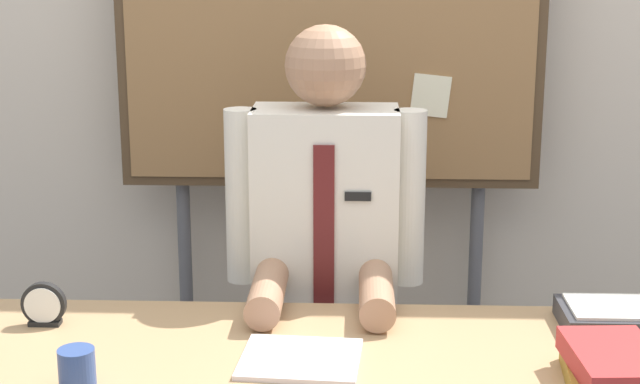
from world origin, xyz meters
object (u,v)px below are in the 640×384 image
object	(u,v)px
book_stack	(614,370)
desk_clock	(44,306)
coffee_mug	(77,369)
open_notebook	(300,359)
bulletin_board	(330,19)
paper_tray	(614,317)
person	(325,300)

from	to	relation	value
book_stack	desk_clock	xyz separation A→B (m)	(-1.32, 0.31, 0.01)
coffee_mug	open_notebook	bearing A→B (deg)	18.35
open_notebook	bulletin_board	bearing A→B (deg)	87.80
open_notebook	paper_tray	xyz separation A→B (m)	(0.76, 0.23, 0.02)
person	desk_clock	size ratio (longest dim) A/B	13.15
open_notebook	coffee_mug	bearing A→B (deg)	-161.65
person	book_stack	size ratio (longest dim) A/B	4.83
book_stack	bulletin_board	bearing A→B (deg)	120.05
person	coffee_mug	distance (m)	0.88
open_notebook	coffee_mug	xyz separation A→B (m)	(-0.47, -0.15, 0.04)
person	open_notebook	distance (m)	0.56
book_stack	coffee_mug	xyz separation A→B (m)	(-1.14, -0.04, 0.00)
open_notebook	paper_tray	world-z (taller)	paper_tray
person	bulletin_board	distance (m)	0.87
person	open_notebook	xyz separation A→B (m)	(-0.04, -0.56, 0.07)
bulletin_board	open_notebook	size ratio (longest dim) A/B	7.53
book_stack	desk_clock	world-z (taller)	desk_clock
bulletin_board	paper_tray	bearing A→B (deg)	-46.01
person	paper_tray	world-z (taller)	person
paper_tray	book_stack	bearing A→B (deg)	-104.33
desk_clock	coffee_mug	world-z (taller)	desk_clock
paper_tray	bulletin_board	bearing A→B (deg)	133.99
person	open_notebook	size ratio (longest dim) A/B	5.43
desk_clock	coffee_mug	size ratio (longest dim) A/B	1.24
book_stack	paper_tray	bearing A→B (deg)	75.67
book_stack	open_notebook	bearing A→B (deg)	170.10
open_notebook	paper_tray	bearing A→B (deg)	16.83
person	open_notebook	world-z (taller)	person
bulletin_board	book_stack	distance (m)	1.42
person	open_notebook	bearing A→B (deg)	-93.84
book_stack	coffee_mug	world-z (taller)	book_stack
desk_clock	paper_tray	bearing A→B (deg)	1.49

